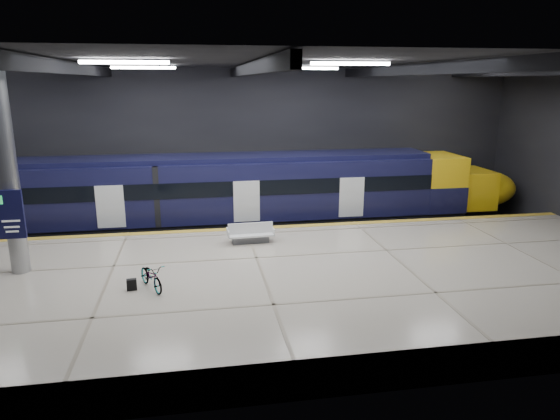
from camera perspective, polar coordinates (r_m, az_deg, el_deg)
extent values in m
plane|color=black|center=(19.59, -3.03, -7.49)|extent=(30.00, 30.00, 0.00)
cube|color=black|center=(26.34, -5.21, 7.18)|extent=(30.00, 0.10, 8.00)
cube|color=black|center=(10.79, 1.71, -3.48)|extent=(30.00, 0.10, 8.00)
cube|color=black|center=(18.18, -3.38, 16.59)|extent=(30.00, 16.00, 0.10)
cube|color=black|center=(18.49, -22.84, 14.71)|extent=(0.25, 16.00, 0.40)
cube|color=black|center=(18.17, -3.37, 15.80)|extent=(0.25, 16.00, 0.40)
cube|color=black|center=(19.77, 14.85, 15.26)|extent=(0.25, 16.00, 0.40)
cube|color=black|center=(22.88, 29.09, 13.79)|extent=(0.25, 16.00, 0.40)
cube|color=white|center=(16.18, -17.31, 15.82)|extent=(2.60, 0.18, 0.10)
cube|color=white|center=(16.84, 8.06, 16.24)|extent=(2.60, 0.18, 0.10)
cube|color=white|center=(20.08, 28.13, 14.43)|extent=(2.60, 0.18, 0.10)
cube|color=white|center=(22.15, -15.33, 15.43)|extent=(2.60, 0.18, 0.10)
cube|color=white|center=(22.63, 3.31, 15.87)|extent=(2.60, 0.18, 0.10)
cube|color=white|center=(25.13, 19.62, 14.95)|extent=(2.60, 0.18, 0.10)
cube|color=beige|center=(17.09, -2.06, -8.88)|extent=(30.00, 11.00, 1.10)
cube|color=gold|center=(21.81, -3.92, -2.12)|extent=(30.00, 0.40, 0.01)
cube|color=gray|center=(24.04, -4.38, -3.10)|extent=(30.00, 0.08, 0.16)
cube|color=gray|center=(25.41, -4.69, -2.13)|extent=(30.00, 0.08, 0.16)
cube|color=black|center=(24.52, -11.12, -1.83)|extent=(24.00, 2.58, 0.80)
cube|color=black|center=(24.09, -11.32, 2.22)|extent=(24.00, 2.80, 2.75)
cube|color=black|center=(23.83, -11.50, 5.74)|extent=(24.00, 2.30, 0.24)
cube|color=black|center=(22.66, -11.44, 2.16)|extent=(24.00, 0.04, 0.70)
cube|color=white|center=(22.88, -3.84, 0.99)|extent=(1.20, 0.05, 1.90)
cube|color=yellow|center=(27.01, 17.45, 3.15)|extent=(2.00, 2.80, 2.75)
ellipsoid|color=yellow|center=(28.37, 22.07, 2.29)|extent=(3.60, 2.52, 1.90)
cube|color=black|center=(27.11, 18.04, 3.52)|extent=(1.60, 2.38, 0.80)
cube|color=#595B60|center=(19.92, -3.38, -3.35)|extent=(1.44, 0.50, 0.27)
cube|color=white|center=(19.86, -3.39, -2.78)|extent=(1.81, 0.82, 0.07)
cube|color=white|center=(19.78, -3.40, -2.09)|extent=(1.79, 0.14, 0.45)
cube|color=white|center=(19.72, -5.96, -2.63)|extent=(0.08, 0.76, 0.27)
cube|color=white|center=(19.97, -0.86, -2.34)|extent=(0.08, 0.76, 0.27)
imported|color=#99999E|center=(15.98, -14.50, -7.33)|extent=(1.19, 1.65, 0.83)
cube|color=black|center=(16.14, -16.59, -8.17)|extent=(0.32, 0.22, 0.35)
cylinder|color=#9EA0A5|center=(18.28, -28.66, 3.97)|extent=(0.60, 0.60, 6.90)
cube|color=black|center=(18.14, -28.56, -0.46)|extent=(0.90, 0.12, 1.60)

